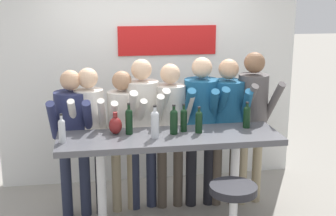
# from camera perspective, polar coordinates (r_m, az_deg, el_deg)

# --- Properties ---
(back_wall) EXTENTS (3.77, 0.12, 2.66)m
(back_wall) POSITION_cam_1_polar(r_m,az_deg,el_deg) (5.93, -2.23, 3.69)
(back_wall) COLOR silver
(back_wall) RESTS_ON ground_plane
(tasting_table) EXTENTS (2.17, 0.63, 1.05)m
(tasting_table) POSITION_cam_1_polar(r_m,az_deg,el_deg) (4.60, 0.19, -5.33)
(tasting_table) COLOR #4C4C51
(tasting_table) RESTS_ON ground_plane
(bar_stool) EXTENTS (0.44, 0.44, 0.77)m
(bar_stool) POSITION_cam_1_polar(r_m,az_deg,el_deg) (4.27, 7.86, -12.46)
(bar_stool) COLOR silver
(bar_stool) RESTS_ON ground_plane
(person_far_left) EXTENTS (0.46, 0.55, 1.62)m
(person_far_left) POSITION_cam_1_polar(r_m,az_deg,el_deg) (5.03, -11.53, -2.48)
(person_far_left) COLOR #23283D
(person_far_left) RESTS_ON ground_plane
(person_left) EXTENTS (0.40, 0.52, 1.64)m
(person_left) POSITION_cam_1_polar(r_m,az_deg,el_deg) (5.03, -9.53, -2.06)
(person_left) COLOR black
(person_left) RESTS_ON ground_plane
(person_center_left) EXTENTS (0.44, 0.54, 1.59)m
(person_center_left) POSITION_cam_1_polar(r_m,az_deg,el_deg) (5.08, -5.49, -2.19)
(person_center_left) COLOR gray
(person_center_left) RESTS_ON ground_plane
(person_center) EXTENTS (0.49, 0.59, 1.71)m
(person_center) POSITION_cam_1_polar(r_m,az_deg,el_deg) (5.11, -3.14, -1.27)
(person_center) COLOR #23283D
(person_center) RESTS_ON ground_plane
(person_center_right) EXTENTS (0.41, 0.52, 1.66)m
(person_center_right) POSITION_cam_1_polar(r_m,az_deg,el_deg) (5.13, 0.28, -1.52)
(person_center_right) COLOR #473D33
(person_center_right) RESTS_ON ground_plane
(person_right) EXTENTS (0.45, 0.55, 1.72)m
(person_right) POSITION_cam_1_polar(r_m,az_deg,el_deg) (5.18, 4.08, -1.04)
(person_right) COLOR black
(person_right) RESTS_ON ground_plane
(person_far_right) EXTENTS (0.49, 0.59, 1.70)m
(person_far_right) POSITION_cam_1_polar(r_m,az_deg,el_deg) (5.22, 7.23, -1.11)
(person_far_right) COLOR #473D33
(person_far_right) RESTS_ON ground_plane
(person_rightmost) EXTENTS (0.45, 0.58, 1.77)m
(person_rightmost) POSITION_cam_1_polar(r_m,az_deg,el_deg) (5.30, 10.29, -0.37)
(person_rightmost) COLOR gray
(person_rightmost) RESTS_ON ground_plane
(wine_bottle_0) EXTENTS (0.07, 0.07, 0.27)m
(wine_bottle_0) POSITION_cam_1_polar(r_m,az_deg,el_deg) (4.82, 9.58, -0.93)
(wine_bottle_0) COLOR black
(wine_bottle_0) RESTS_ON tasting_table
(wine_bottle_1) EXTENTS (0.08, 0.08, 0.32)m
(wine_bottle_1) POSITION_cam_1_polar(r_m,az_deg,el_deg) (4.43, -1.60, -1.83)
(wine_bottle_1) COLOR #B7BCC1
(wine_bottle_1) RESTS_ON tasting_table
(wine_bottle_2) EXTENTS (0.07, 0.07, 0.26)m
(wine_bottle_2) POSITION_cam_1_polar(r_m,az_deg,el_deg) (4.60, 3.79, -1.56)
(wine_bottle_2) COLOR black
(wine_bottle_2) RESTS_ON tasting_table
(wine_bottle_3) EXTENTS (0.07, 0.07, 0.31)m
(wine_bottle_3) POSITION_cam_1_polar(r_m,az_deg,el_deg) (4.56, -4.78, -1.47)
(wine_bottle_3) COLOR black
(wine_bottle_3) RESTS_ON tasting_table
(wine_bottle_4) EXTENTS (0.06, 0.06, 0.27)m
(wine_bottle_4) POSITION_cam_1_polar(r_m,az_deg,el_deg) (4.41, -12.81, -2.57)
(wine_bottle_4) COLOR #B7BCC1
(wine_bottle_4) RESTS_ON tasting_table
(wine_bottle_5) EXTENTS (0.08, 0.08, 0.30)m
(wine_bottle_5) POSITION_cam_1_polar(r_m,az_deg,el_deg) (4.55, 0.71, -1.52)
(wine_bottle_5) COLOR black
(wine_bottle_5) RESTS_ON tasting_table
(wine_bottle_6) EXTENTS (0.07, 0.07, 0.28)m
(wine_bottle_6) POSITION_cam_1_polar(r_m,az_deg,el_deg) (4.64, 1.93, -1.32)
(wine_bottle_6) COLOR black
(wine_bottle_6) RESTS_ON tasting_table
(decorative_vase) EXTENTS (0.13, 0.13, 0.22)m
(decorative_vase) POSITION_cam_1_polar(r_m,az_deg,el_deg) (4.59, -6.42, -2.10)
(decorative_vase) COLOR maroon
(decorative_vase) RESTS_ON tasting_table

